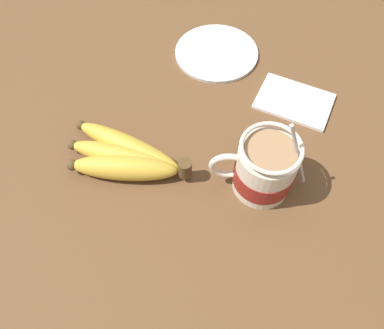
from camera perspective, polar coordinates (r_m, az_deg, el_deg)
The scene contains 5 objects.
table at distance 57.95cm, azimuth 2.27°, elevation -1.84°, with size 97.22×97.22×3.25cm.
coffee_mug at distance 52.54cm, azimuth 10.91°, elevation -0.67°, with size 14.06×8.48×14.30cm.
banana_bunch at distance 56.55cm, azimuth -10.04°, elevation 1.07°, with size 19.18×11.32×4.14cm.
napkin at distance 66.70cm, azimuth 15.30°, elevation 9.29°, with size 14.59×12.63×0.60cm.
small_plate at distance 73.07cm, azimuth 3.76°, elevation 16.66°, with size 15.48×15.48×0.60cm.
Camera 1 is at (1.04, 29.16, 51.69)cm, focal length 35.00 mm.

